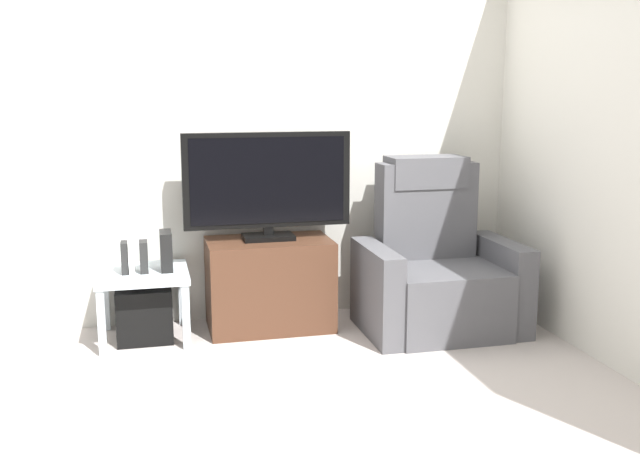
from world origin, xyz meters
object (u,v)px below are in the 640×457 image
object	(u,v)px
recliner_armchair	(436,270)
book_leftmost	(124,258)
side_table	(143,282)
television	(268,183)
game_console	(166,251)
tv_stand	(270,284)
book_rightmost	(144,257)
subwoofer_box	(144,313)
book_middle	(132,257)

from	to	relation	value
recliner_armchair	book_leftmost	world-z (taller)	recliner_armchair
recliner_armchair	side_table	world-z (taller)	recliner_armchair
television	game_console	distance (m)	0.75
tv_stand	book_rightmost	xyz separation A→B (m)	(-0.77, -0.05, 0.23)
side_table	subwoofer_box	world-z (taller)	side_table
television	book_rightmost	distance (m)	0.87
subwoofer_box	book_rightmost	distance (m)	0.36
subwoofer_box	book_middle	distance (m)	0.37
book_leftmost	book_rightmost	size ratio (longest dim) A/B	1.00
recliner_armchair	book_leftmost	distance (m)	1.93
television	book_rightmost	xyz separation A→B (m)	(-0.77, -0.07, -0.41)
side_table	book_middle	bearing A→B (deg)	-161.11
book_middle	game_console	world-z (taller)	game_console
television	book_leftmost	distance (m)	0.97
television	side_table	world-z (taller)	television
recliner_armchair	game_console	world-z (taller)	recliner_armchair
television	subwoofer_box	distance (m)	1.10
book_leftmost	side_table	bearing A→B (deg)	11.31
television	book_leftmost	xyz separation A→B (m)	(-0.88, -0.07, -0.41)
book_leftmost	game_console	bearing A→B (deg)	6.98
tv_stand	book_leftmost	xyz separation A→B (m)	(-0.88, -0.05, 0.23)
book_rightmost	game_console	xyz separation A→B (m)	(0.13, 0.03, 0.02)
tv_stand	side_table	bearing A→B (deg)	-177.58
subwoofer_box	game_console	size ratio (longest dim) A/B	1.40
side_table	book_rightmost	size ratio (longest dim) A/B	2.84
game_console	television	bearing A→B (deg)	3.76
tv_stand	book_rightmost	size ratio (longest dim) A/B	4.11
tv_stand	subwoofer_box	xyz separation A→B (m)	(-0.78, -0.03, -0.12)
television	book_leftmost	size ratio (longest dim) A/B	5.52
recliner_armchair	tv_stand	bearing A→B (deg)	166.57
side_table	game_console	size ratio (longest dim) A/B	2.29
tv_stand	game_console	distance (m)	0.69
book_leftmost	book_middle	xyz separation A→B (m)	(0.04, 0.00, 0.00)
subwoofer_box	game_console	bearing A→B (deg)	3.95
subwoofer_box	game_console	xyz separation A→B (m)	(0.15, 0.01, 0.38)
recliner_armchair	game_console	bearing A→B (deg)	172.07
subwoofer_box	book_middle	xyz separation A→B (m)	(-0.06, -0.02, 0.36)
subwoofer_box	book_middle	size ratio (longest dim) A/B	1.68
recliner_armchair	book_rightmost	world-z (taller)	recliner_armchair
side_table	game_console	world-z (taller)	game_console
recliner_armchair	book_rightmost	bearing A→B (deg)	173.53
book_leftmost	television	bearing A→B (deg)	4.66
television	recliner_armchair	size ratio (longest dim) A/B	0.97
recliner_armchair	television	bearing A→B (deg)	165.58
recliner_armchair	subwoofer_box	bearing A→B (deg)	172.95
game_console	recliner_armchair	bearing A→B (deg)	-7.14
television	book_middle	size ratio (longest dim) A/B	5.33
tv_stand	television	bearing A→B (deg)	90.00
tv_stand	book_rightmost	bearing A→B (deg)	-176.06
recliner_armchair	game_console	xyz separation A→B (m)	(-1.67, 0.21, 0.17)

